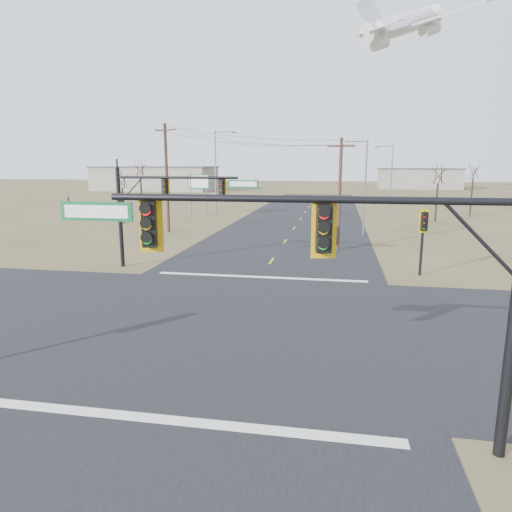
{
  "coord_description": "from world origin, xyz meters",
  "views": [
    {
      "loc": [
        4.18,
        -17.37,
        6.35
      ],
      "look_at": [
        0.91,
        1.0,
        2.58
      ],
      "focal_mm": 32.0,
      "sensor_mm": 36.0,
      "label": 1
    }
  ],
  "objects": [
    {
      "name": "streetlight_b",
      "position": [
        10.79,
        44.99,
        4.94
      ],
      "size": [
        2.46,
        0.29,
        8.8
      ],
      "rotation": [
        0.0,
        0.0,
        0.15
      ],
      "color": "slate",
      "rests_on": "ground"
    },
    {
      "name": "stop_bar_far",
      "position": [
        0.0,
        7.5,
        0.03
      ],
      "size": [
        12.0,
        0.4,
        0.01
      ],
      "primitive_type": "cube",
      "color": "silver",
      "rests_on": "road_ns"
    },
    {
      "name": "stop_bar_near",
      "position": [
        0.0,
        -7.5,
        0.03
      ],
      "size": [
        12.0,
        0.4,
        0.01
      ],
      "primitive_type": "cube",
      "color": "silver",
      "rests_on": "road_ns"
    },
    {
      "name": "bare_tree_b",
      "position": [
        -21.31,
        39.52,
        5.72
      ],
      "size": [
        3.36,
        3.36,
        7.16
      ],
      "rotation": [
        0.0,
        0.0,
        0.22
      ],
      "color": "black",
      "rests_on": "ground"
    },
    {
      "name": "utility_pole_far",
      "position": [
        -11.59,
        23.63,
        5.18
      ],
      "size": [
        2.32,
        1.01,
        10.0
      ],
      "rotation": [
        0.0,
        0.0,
        -0.38
      ],
      "color": "#492E1F",
      "rests_on": "ground"
    },
    {
      "name": "mast_arm_near",
      "position": [
        3.88,
        -7.5,
        4.54
      ],
      "size": [
        10.32,
        0.52,
        6.2
      ],
      "rotation": [
        0.0,
        0.0,
        0.24
      ],
      "color": "black",
      "rests_on": "ground"
    },
    {
      "name": "mast_arm_far",
      "position": [
        -5.79,
        8.85,
        4.48
      ],
      "size": [
        8.82,
        0.52,
        6.16
      ],
      "rotation": [
        0.0,
        0.0,
        -0.23
      ],
      "color": "black",
      "rests_on": "ground"
    },
    {
      "name": "streetlight_a",
      "position": [
        6.39,
        24.66,
        4.77
      ],
      "size": [
        2.38,
        0.34,
        8.5
      ],
      "rotation": [
        0.0,
        0.0,
        -0.31
      ],
      "color": "slate",
      "rests_on": "ground"
    },
    {
      "name": "road_ew",
      "position": [
        0.0,
        0.0,
        0.01
      ],
      "size": [
        160.0,
        14.0,
        0.02
      ],
      "primitive_type": "cube",
      "color": "black",
      "rests_on": "ground"
    },
    {
      "name": "jet_airliner",
      "position": [
        14.26,
        70.17,
        29.88
      ],
      "size": [
        29.35,
        29.19,
        14.87
      ],
      "rotation": [
        0.0,
        -0.33,
        0.71
      ],
      "color": "silver"
    },
    {
      "name": "highway_sign",
      "position": [
        -12.38,
        36.13,
        3.69
      ],
      "size": [
        2.73,
        0.25,
        5.12
      ],
      "rotation": [
        0.0,
        0.0,
        -0.06
      ],
      "color": "slate",
      "rests_on": "ground"
    },
    {
      "name": "bare_tree_d",
      "position": [
        20.68,
        43.78,
        5.49
      ],
      "size": [
        3.37,
        3.37,
        6.82
      ],
      "rotation": [
        0.0,
        0.0,
        0.38
      ],
      "color": "black",
      "rests_on": "ground"
    },
    {
      "name": "ground",
      "position": [
        0.0,
        0.0,
        0.0
      ],
      "size": [
        320.0,
        320.0,
        0.0
      ],
      "primitive_type": "plane",
      "color": "brown",
      "rests_on": "ground"
    },
    {
      "name": "pedestal_signal_ne",
      "position": [
        9.05,
        9.53,
        2.88
      ],
      "size": [
        0.66,
        0.56,
        3.88
      ],
      "rotation": [
        0.0,
        0.0,
        0.32
      ],
      "color": "black",
      "rests_on": "ground"
    },
    {
      "name": "utility_pole_near",
      "position": [
        4.32,
        16.88,
        4.31
      ],
      "size": [
        2.01,
        0.24,
        8.22
      ],
      "rotation": [
        0.0,
        0.0,
        0.01
      ],
      "color": "#492E1F",
      "rests_on": "ground"
    },
    {
      "name": "bare_tree_c",
      "position": [
        15.1,
        36.49,
        5.29
      ],
      "size": [
        3.64,
        3.64,
        6.74
      ],
      "rotation": [
        0.0,
        0.0,
        -0.34
      ],
      "color": "black",
      "rests_on": "ground"
    },
    {
      "name": "warehouse_left",
      "position": [
        -40.0,
        90.0,
        2.75
      ],
      "size": [
        28.0,
        14.0,
        5.5
      ],
      "primitive_type": "cube",
      "color": "gray",
      "rests_on": "ground"
    },
    {
      "name": "streetlight_c",
      "position": [
        -11.24,
        40.7,
        5.93
      ],
      "size": [
        2.96,
        0.43,
        10.56
      ],
      "rotation": [
        0.0,
        0.0,
        0.31
      ],
      "color": "slate",
      "rests_on": "ground"
    },
    {
      "name": "road_ns",
      "position": [
        0.0,
        0.0,
        0.01
      ],
      "size": [
        14.0,
        160.0,
        0.02
      ],
      "primitive_type": "cube",
      "color": "black",
      "rests_on": "ground"
    },
    {
      "name": "warehouse_mid",
      "position": [
        25.0,
        110.0,
        2.5
      ],
      "size": [
        20.0,
        12.0,
        5.0
      ],
      "primitive_type": "cube",
      "color": "gray",
      "rests_on": "ground"
    },
    {
      "name": "bare_tree_a",
      "position": [
        -18.73,
        28.91,
        4.76
      ],
      "size": [
        2.64,
        2.64,
        6.01
      ],
      "rotation": [
        0.0,
        0.0,
        -0.08
      ],
      "color": "black",
      "rests_on": "ground"
    }
  ]
}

